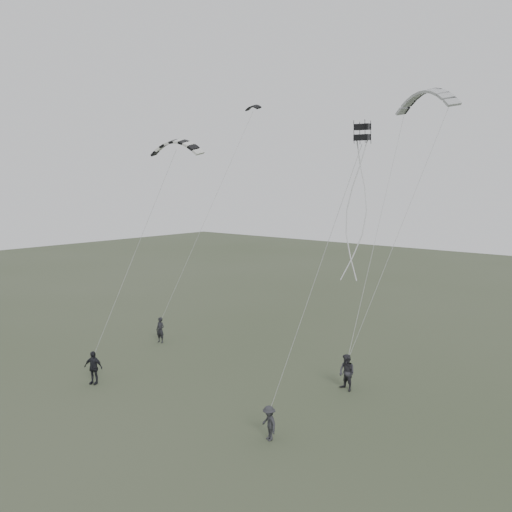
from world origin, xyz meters
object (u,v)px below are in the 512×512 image
Objects in this scene: flyer_right at (347,373)px; kite_box at (362,132)px; kite_pale_large at (427,91)px; flyer_left at (160,330)px; kite_striped at (176,141)px; flyer_far at (269,423)px; flyer_center at (93,367)px; kite_dark_small at (253,106)px.

flyer_right is 2.79× the size of kite_box.
flyer_right is at bearing -69.50° from kite_pale_large.
kite_striped reaches higher than flyer_left.
kite_striped is (-11.41, -1.61, 12.64)m from flyer_right.
kite_box is (1.96, 3.93, 12.37)m from flyer_far.
flyer_right is at bearing -11.97° from kite_striped.
flyer_left is 7.76m from flyer_center.
kite_dark_small is 17.77m from kite_box.
flyer_left is 13.04m from kite_striped.
flyer_right is 1.37× the size of kite_dark_small.
flyer_right is at bearing 114.26° from flyer_far.
flyer_center is at bearing -149.96° from flyer_far.
flyer_right is 0.43× the size of kite_pale_large.
flyer_left is 2.56× the size of kite_box.
flyer_left is 15.46m from flyer_far.
flyer_left is 1.26× the size of kite_dark_small.
kite_pale_large reaches higher than flyer_left.
kite_striped reaches higher than flyer_far.
kite_striped is at bearing 160.99° from kite_box.
kite_pale_large reaches higher than flyer_center.
flyer_far is 18.03m from kite_striped.
flyer_center is at bearing -102.20° from kite_pale_large.
kite_box is at bearing 86.95° from flyer_far.
kite_pale_large is at bearing 27.20° from flyer_left.
flyer_right reaches higher than flyer_center.
flyer_far is 22.96m from kite_pale_large.
flyer_right is 1.29× the size of flyer_far.
flyer_left is 17.88m from kite_dark_small.
kite_pale_large reaches higher than flyer_far.
flyer_right is 6.83m from flyer_far.
flyer_right is 21.23m from kite_dark_small.
kite_dark_small is (-1.10, 15.01, 15.93)m from flyer_center.
flyer_right is at bearing 10.39° from flyer_center.
kite_striped is 4.80× the size of kite_box.
flyer_left is 0.97× the size of flyer_center.
flyer_center is 26.29m from kite_pale_large.
kite_dark_small reaches higher than flyer_center.
flyer_center is at bearing -76.79° from flyer_left.
flyer_right reaches higher than flyer_far.
flyer_center is 18.78m from kite_box.
kite_dark_small is at bearing 76.13° from kite_striped.
kite_striped is at bearing 179.02° from flyer_far.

